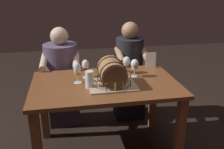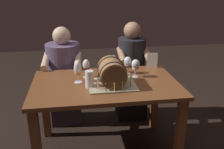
# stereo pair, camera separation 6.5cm
# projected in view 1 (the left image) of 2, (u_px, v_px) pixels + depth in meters

# --- Properties ---
(dining_table) EXTENTS (1.31, 0.82, 0.73)m
(dining_table) POSITION_uv_depth(u_px,v_px,m) (105.00, 94.00, 2.29)
(dining_table) COLOR brown
(dining_table) RESTS_ON ground
(barrel_cake) EXTENTS (0.41, 0.35, 0.24)m
(barrel_cake) POSITION_uv_depth(u_px,v_px,m) (112.00, 73.00, 2.15)
(barrel_cake) COLOR tan
(barrel_cake) RESTS_ON dining_table
(wine_glass_empty) EXTENTS (0.07, 0.07, 0.18)m
(wine_glass_empty) POSITION_uv_depth(u_px,v_px,m) (112.00, 61.00, 2.45)
(wine_glass_empty) COLOR white
(wine_glass_empty) RESTS_ON dining_table
(wine_glass_white) EXTENTS (0.08, 0.08, 0.17)m
(wine_glass_white) POSITION_uv_depth(u_px,v_px,m) (135.00, 65.00, 2.35)
(wine_glass_white) COLOR white
(wine_glass_white) RESTS_ON dining_table
(wine_glass_red) EXTENTS (0.07, 0.07, 0.18)m
(wine_glass_red) POSITION_uv_depth(u_px,v_px,m) (85.00, 66.00, 2.33)
(wine_glass_red) COLOR white
(wine_glass_red) RESTS_ON dining_table
(wine_glass_amber) EXTENTS (0.07, 0.07, 0.19)m
(wine_glass_amber) POSITION_uv_depth(u_px,v_px,m) (77.00, 70.00, 2.20)
(wine_glass_amber) COLOR white
(wine_glass_amber) RESTS_ON dining_table
(wine_glass_rose) EXTENTS (0.07, 0.07, 0.17)m
(wine_glass_rose) POSITION_uv_depth(u_px,v_px,m) (127.00, 62.00, 2.44)
(wine_glass_rose) COLOR white
(wine_glass_rose) RESTS_ON dining_table
(beer_pint) EXTENTS (0.07, 0.07, 0.15)m
(beer_pint) POSITION_uv_depth(u_px,v_px,m) (90.00, 80.00, 2.12)
(beer_pint) COLOR white
(beer_pint) RESTS_ON dining_table
(menu_card) EXTENTS (0.11, 0.04, 0.16)m
(menu_card) POSITION_uv_depth(u_px,v_px,m) (151.00, 60.00, 2.61)
(menu_card) COLOR silver
(menu_card) RESTS_ON dining_table
(person_seated_left) EXTENTS (0.42, 0.50, 1.13)m
(person_seated_left) POSITION_uv_depth(u_px,v_px,m) (63.00, 79.00, 2.84)
(person_seated_left) COLOR #372D40
(person_seated_left) RESTS_ON ground
(person_seated_right) EXTENTS (0.36, 0.45, 1.16)m
(person_seated_right) POSITION_uv_depth(u_px,v_px,m) (129.00, 76.00, 2.98)
(person_seated_right) COLOR black
(person_seated_right) RESTS_ON ground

